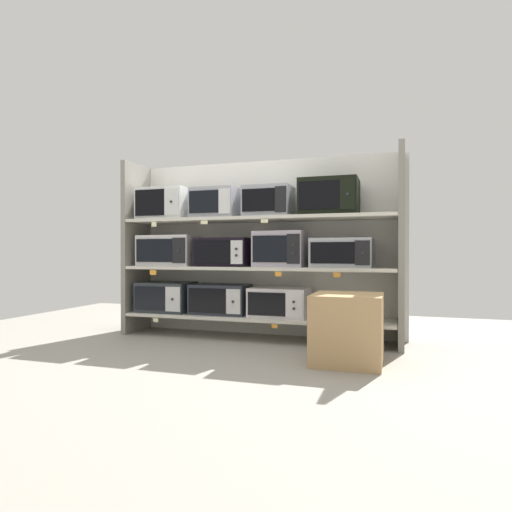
# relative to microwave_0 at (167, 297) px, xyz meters

# --- Properties ---
(ground) EXTENTS (6.55, 6.00, 0.02)m
(ground) POSITION_rel_microwave_0_xyz_m (0.95, -1.00, -0.38)
(ground) COLOR gray
(back_panel) EXTENTS (2.75, 0.04, 1.73)m
(back_panel) POSITION_rel_microwave_0_xyz_m (0.95, 0.26, 0.50)
(back_panel) COLOR beige
(back_panel) RESTS_ON ground
(upright_left) EXTENTS (0.05, 0.47, 1.73)m
(upright_left) POSITION_rel_microwave_0_xyz_m (-0.35, 0.00, 0.50)
(upright_left) COLOR gray
(upright_left) RESTS_ON ground
(upright_right) EXTENTS (0.05, 0.47, 1.73)m
(upright_right) POSITION_rel_microwave_0_xyz_m (2.26, 0.00, 0.50)
(upright_right) COLOR gray
(upright_right) RESTS_ON ground
(shelf_0) EXTENTS (2.55, 0.47, 0.03)m
(shelf_0) POSITION_rel_microwave_0_xyz_m (0.95, 0.00, -0.16)
(shelf_0) COLOR beige
(shelf_0) RESTS_ON ground
(microwave_0) EXTENTS (0.53, 0.40, 0.30)m
(microwave_0) POSITION_rel_microwave_0_xyz_m (0.00, 0.00, 0.00)
(microwave_0) COLOR #2A3034
(microwave_0) RESTS_ON shelf_0
(microwave_1) EXTENTS (0.55, 0.35, 0.29)m
(microwave_1) POSITION_rel_microwave_0_xyz_m (0.59, -0.00, -0.01)
(microwave_1) COLOR #272B35
(microwave_1) RESTS_ON shelf_0
(microwave_2) EXTENTS (0.54, 0.38, 0.27)m
(microwave_2) POSITION_rel_microwave_0_xyz_m (1.18, -0.00, -0.01)
(microwave_2) COLOR silver
(microwave_2) RESTS_ON shelf_0
(price_tag_0) EXTENTS (0.06, 0.00, 0.04)m
(price_tag_0) POSITION_rel_microwave_0_xyz_m (0.02, -0.24, -0.20)
(price_tag_0) COLOR beige
(price_tag_1) EXTENTS (0.06, 0.00, 0.03)m
(price_tag_1) POSITION_rel_microwave_0_xyz_m (1.20, -0.24, -0.20)
(price_tag_1) COLOR orange
(shelf_1) EXTENTS (2.55, 0.47, 0.03)m
(shelf_1) POSITION_rel_microwave_0_xyz_m (0.95, 0.00, 0.30)
(shelf_1) COLOR beige
(microwave_3) EXTENTS (0.57, 0.34, 0.31)m
(microwave_3) POSITION_rel_microwave_0_xyz_m (0.02, 0.00, 0.47)
(microwave_3) COLOR silver
(microwave_3) RESTS_ON shelf_1
(microwave_4) EXTENTS (0.52, 0.37, 0.27)m
(microwave_4) POSITION_rel_microwave_0_xyz_m (0.63, -0.00, 0.45)
(microwave_4) COLOR black
(microwave_4) RESTS_ON shelf_1
(microwave_5) EXTENTS (0.46, 0.35, 0.33)m
(microwave_5) POSITION_rel_microwave_0_xyz_m (1.19, 0.00, 0.48)
(microwave_5) COLOR #BBB1C2
(microwave_5) RESTS_ON shelf_1
(microwave_6) EXTENTS (0.53, 0.37, 0.26)m
(microwave_6) POSITION_rel_microwave_0_xyz_m (1.76, 0.00, 0.45)
(microwave_6) COLOR #A3A7AF
(microwave_6) RESTS_ON shelf_1
(price_tag_2) EXTENTS (0.07, 0.00, 0.05)m
(price_tag_2) POSITION_rel_microwave_0_xyz_m (-0.01, -0.24, 0.26)
(price_tag_2) COLOR orange
(price_tag_3) EXTENTS (0.06, 0.00, 0.04)m
(price_tag_3) POSITION_rel_microwave_0_xyz_m (1.24, -0.24, 0.26)
(price_tag_3) COLOR orange
(price_tag_4) EXTENTS (0.06, 0.00, 0.04)m
(price_tag_4) POSITION_rel_microwave_0_xyz_m (1.75, -0.24, 0.26)
(price_tag_4) COLOR orange
(shelf_2) EXTENTS (2.55, 0.47, 0.03)m
(shelf_2) POSITION_rel_microwave_0_xyz_m (0.95, 0.00, 0.76)
(shelf_2) COLOR beige
(microwave_7) EXTENTS (0.51, 0.38, 0.32)m
(microwave_7) POSITION_rel_microwave_0_xyz_m (-0.01, -0.00, 0.94)
(microwave_7) COLOR silver
(microwave_7) RESTS_ON shelf_2
(microwave_8) EXTENTS (0.44, 0.38, 0.29)m
(microwave_8) POSITION_rel_microwave_0_xyz_m (0.55, 0.00, 0.92)
(microwave_8) COLOR #9B9CA6
(microwave_8) RESTS_ON shelf_2
(microwave_9) EXTENTS (0.44, 0.35, 0.29)m
(microwave_9) POSITION_rel_microwave_0_xyz_m (1.08, 0.00, 0.92)
(microwave_9) COLOR #979BA3
(microwave_9) RESTS_ON shelf_2
(microwave_10) EXTENTS (0.51, 0.40, 0.33)m
(microwave_10) POSITION_rel_microwave_0_xyz_m (1.65, 0.00, 0.94)
(microwave_10) COLOR black
(microwave_10) RESTS_ON shelf_2
(price_tag_5) EXTENTS (0.05, 0.00, 0.05)m
(price_tag_5) POSITION_rel_microwave_0_xyz_m (-0.00, -0.24, 0.72)
(price_tag_5) COLOR beige
(price_tag_6) EXTENTS (0.07, 0.00, 0.03)m
(price_tag_6) POSITION_rel_microwave_0_xyz_m (0.53, -0.24, 0.73)
(price_tag_6) COLOR beige
(price_tag_7) EXTENTS (0.07, 0.00, 0.03)m
(price_tag_7) POSITION_rel_microwave_0_xyz_m (1.11, -0.24, 0.73)
(price_tag_7) COLOR beige
(shipping_carton) EXTENTS (0.50, 0.50, 0.51)m
(shipping_carton) POSITION_rel_microwave_0_xyz_m (1.88, -0.67, -0.11)
(shipping_carton) COLOR tan
(shipping_carton) RESTS_ON ground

